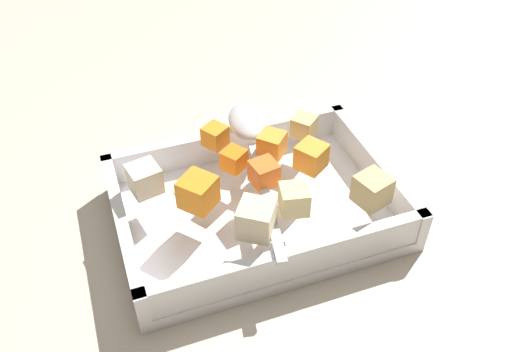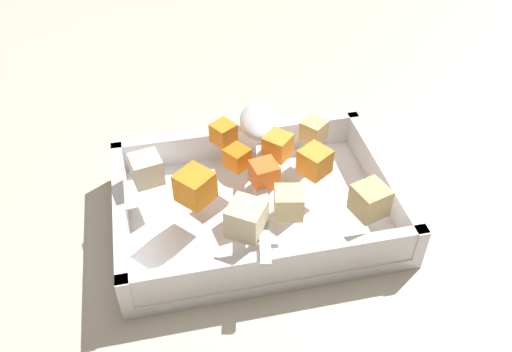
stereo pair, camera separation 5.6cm
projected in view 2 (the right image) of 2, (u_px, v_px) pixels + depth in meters
The scene contains 14 objects.
ground_plane at pixel (244, 220), 0.60m from camera, with size 4.00×4.00×0.00m, color #BCB29E.
baking_dish at pixel (256, 207), 0.59m from camera, with size 0.29×0.20×0.05m.
carrot_chunk_corner_ne at pixel (315, 161), 0.57m from camera, with size 0.03×0.03×0.03m, color orange.
carrot_chunk_mid_right at pixel (241, 157), 0.58m from camera, with size 0.02×0.02×0.02m, color orange.
carrot_chunk_front_center at pixel (223, 133), 0.61m from camera, with size 0.02×0.02×0.02m, color orange.
carrot_chunk_far_left at pixel (265, 176), 0.56m from camera, with size 0.03×0.03×0.03m, color orange.
carrot_chunk_mid_left at pixel (278, 146), 0.59m from camera, with size 0.03×0.03×0.03m, color orange.
carrot_chunk_heap_top at pixel (195, 187), 0.54m from camera, with size 0.03×0.03×0.03m, color orange.
potato_chunk_back_center at pixel (314, 131), 0.61m from camera, with size 0.02×0.02×0.02m, color tan.
potato_chunk_heap_side at pixel (370, 200), 0.53m from camera, with size 0.03×0.03×0.03m, color tan.
potato_chunk_near_spoon at pixel (289, 203), 0.53m from camera, with size 0.03×0.03×0.03m, color #E0CC89.
potato_chunk_corner_se at pixel (247, 219), 0.51m from camera, with size 0.03×0.03×0.03m, color beige.
potato_chunk_under_handle at pixel (146, 169), 0.56m from camera, with size 0.03×0.03×0.03m, color beige.
serving_spoon at pixel (260, 128), 0.62m from camera, with size 0.07×0.25×0.02m.
Camera 2 is at (0.07, 0.41, 0.43)m, focal length 38.42 mm.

